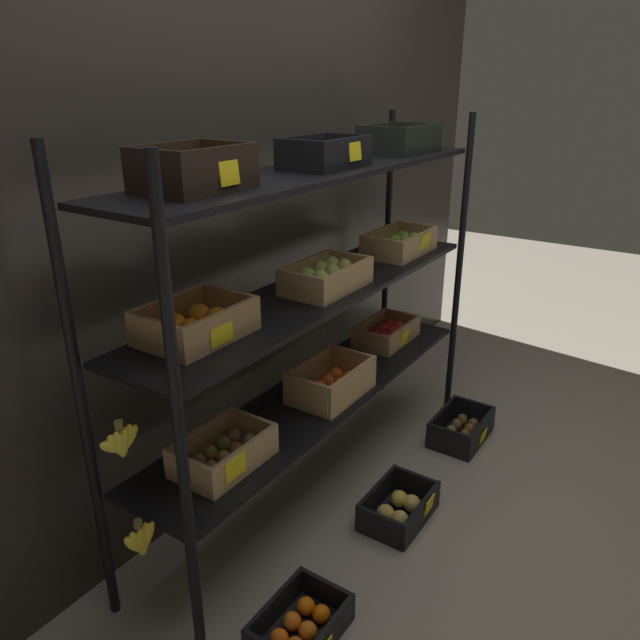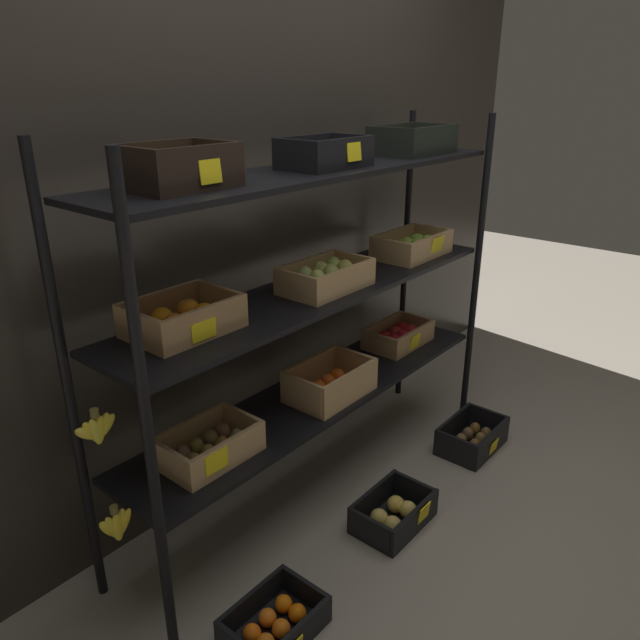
{
  "view_description": "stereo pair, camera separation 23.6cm",
  "coord_description": "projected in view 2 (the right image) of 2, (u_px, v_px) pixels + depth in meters",
  "views": [
    {
      "loc": [
        -1.83,
        -1.22,
        1.66
      ],
      "look_at": [
        0.0,
        0.0,
        0.79
      ],
      "focal_mm": 33.66,
      "sensor_mm": 36.0,
      "label": 1
    },
    {
      "loc": [
        -1.68,
        -1.41,
        1.66
      ],
      "look_at": [
        0.0,
        0.0,
        0.79
      ],
      "focal_mm": 33.66,
      "sensor_mm": 36.0,
      "label": 2
    }
  ],
  "objects": [
    {
      "name": "storefront_wall",
      "position": [
        243.0,
        166.0,
        2.4
      ],
      "size": [
        4.29,
        0.12,
        2.7
      ],
      "primitive_type": "cube",
      "color": "#2D2823",
      "rests_on": "ground_plane"
    },
    {
      "name": "ground_plane",
      "position": [
        320.0,
        485.0,
        2.66
      ],
      "size": [
        10.0,
        10.0,
        0.0
      ],
      "primitive_type": "plane",
      "color": "gray"
    },
    {
      "name": "crate_ground_apple_gold",
      "position": [
        393.0,
        514.0,
        2.4
      ],
      "size": [
        0.33,
        0.23,
        0.12
      ],
      "color": "black",
      "rests_on": "ground_plane"
    },
    {
      "name": "crate_ground_kiwi",
      "position": [
        472.0,
        438.0,
        2.91
      ],
      "size": [
        0.35,
        0.23,
        0.14
      ],
      "color": "black",
      "rests_on": "ground_plane"
    },
    {
      "name": "crate_ground_tangerine",
      "position": [
        275.0,
        624.0,
        1.93
      ],
      "size": [
        0.31,
        0.23,
        0.11
      ],
      "color": "black",
      "rests_on": "ground_plane"
    },
    {
      "name": "display_rack",
      "position": [
        322.0,
        288.0,
        2.31
      ],
      "size": [
        2.01,
        0.44,
        1.54
      ],
      "color": "black",
      "rests_on": "ground_plane"
    }
  ]
}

